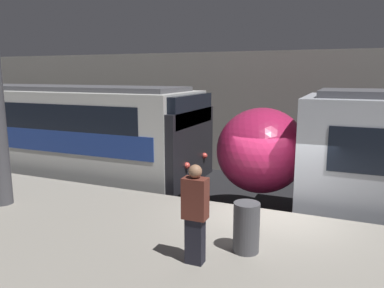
# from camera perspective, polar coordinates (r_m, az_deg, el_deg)

# --- Properties ---
(ground_plane) EXTENTS (120.00, 120.00, 0.00)m
(ground_plane) POSITION_cam_1_polar(r_m,az_deg,el_deg) (8.96, 11.84, -16.33)
(ground_plane) COLOR black
(station_rear_barrier) EXTENTS (50.00, 0.15, 4.89)m
(station_rear_barrier) POSITION_cam_1_polar(r_m,az_deg,el_deg) (14.85, 17.42, 4.07)
(station_rear_barrier) COLOR #9E998E
(station_rear_barrier) RESTS_ON ground
(train_boxy) EXTENTS (15.58, 3.06, 3.63)m
(train_boxy) POSITION_cam_1_polar(r_m,az_deg,el_deg) (15.67, -26.68, 1.63)
(train_boxy) COLOR black
(train_boxy) RESTS_ON ground
(person_waiting) EXTENTS (0.38, 0.24, 1.60)m
(person_waiting) POSITION_cam_1_polar(r_m,az_deg,el_deg) (5.86, 0.48, -10.38)
(person_waiting) COLOR black
(person_waiting) RESTS_ON platform
(trash_bin) EXTENTS (0.44, 0.44, 0.85)m
(trash_bin) POSITION_cam_1_polar(r_m,az_deg,el_deg) (6.44, 8.28, -12.45)
(trash_bin) COLOR #4C4C51
(trash_bin) RESTS_ON platform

